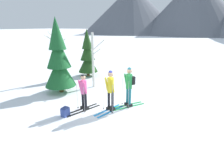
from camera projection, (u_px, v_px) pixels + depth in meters
name	position (u px, v px, depth m)	size (l,w,h in m)	color
ground_plane	(108.00, 108.00, 8.08)	(400.00, 400.00, 0.00)	white
skier_in_pink	(84.00, 91.00, 7.67)	(0.91, 1.70, 1.63)	black
skier_in_yellow	(110.00, 89.00, 7.55)	(0.77, 1.57, 1.81)	#1E84D1
skier_in_green	(129.00, 85.00, 7.97)	(1.33, 1.62, 1.85)	green
pine_tree_near	(88.00, 55.00, 12.86)	(1.40, 1.40, 3.38)	#51381E
pine_tree_mid	(59.00, 60.00, 9.50)	(1.67, 1.67, 4.03)	#51381E
birch_tree_tall	(93.00, 60.00, 10.43)	(0.62, 0.66, 3.22)	silver
birch_tree_slender	(58.00, 52.00, 11.63)	(0.61, 1.28, 3.68)	silver
backpack_on_snow_front	(65.00, 112.00, 7.33)	(0.26, 0.33, 0.38)	#384C99
mountain_ridge_distant	(196.00, 2.00, 69.89)	(99.02, 52.90, 28.22)	slate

